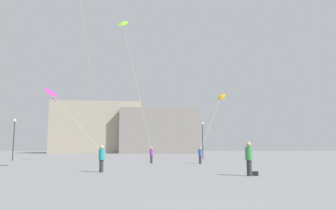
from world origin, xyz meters
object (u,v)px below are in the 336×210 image
object	(u,v)px
kite_magenta_delta	(52,93)
kite_lime_diamond	(123,24)
person_in_teal	(102,157)
person_in_green	(249,157)
building_left_hall	(99,129)
lamppost_east	(203,134)
lamppost_west	(14,133)
kite_amber_diamond	(221,97)
person_in_blue	(200,155)
person_in_purple	(151,154)
handbag_beside_flyer	(255,174)
building_centre_hall	(160,131)

from	to	relation	value
kite_magenta_delta	kite_lime_diamond	size ratio (longest dim) A/B	0.39
person_in_teal	kite_lime_diamond	bearing A→B (deg)	173.58
person_in_green	kite_lime_diamond	world-z (taller)	kite_lime_diamond
building_left_hall	lamppost_east	size ratio (longest dim) A/B	5.06
lamppost_west	kite_amber_diamond	bearing A→B (deg)	3.15
person_in_blue	lamppost_west	world-z (taller)	lamppost_west
person_in_purple	person_in_teal	bearing A→B (deg)	-15.28
person_in_purple	lamppost_west	world-z (taller)	lamppost_west
kite_amber_diamond	person_in_teal	bearing A→B (deg)	-119.57
person_in_teal	lamppost_west	bearing A→B (deg)	-151.55
person_in_teal	lamppost_west	xyz separation A→B (m)	(-14.07, 18.68, 2.41)
person_in_blue	handbag_beside_flyer	world-z (taller)	person_in_blue
handbag_beside_flyer	kite_magenta_delta	bearing A→B (deg)	151.93
kite_amber_diamond	kite_lime_diamond	bearing A→B (deg)	-150.04
person_in_blue	person_in_teal	bearing A→B (deg)	91.89
kite_amber_diamond	kite_lime_diamond	world-z (taller)	kite_lime_diamond
person_in_blue	kite_magenta_delta	size ratio (longest dim) A/B	0.29
person_in_green	kite_amber_diamond	size ratio (longest dim) A/B	0.18
person_in_green	person_in_blue	world-z (taller)	person_in_green
handbag_beside_flyer	lamppost_west	bearing A→B (deg)	137.19
building_centre_hall	person_in_purple	bearing A→B (deg)	-90.55
person_in_teal	lamppost_west	world-z (taller)	lamppost_west
kite_lime_diamond	lamppost_west	bearing A→B (deg)	158.14
person_in_blue	kite_lime_diamond	size ratio (longest dim) A/B	0.11
building_left_hall	handbag_beside_flyer	xyz separation A→B (m)	(23.68, -76.54, -6.89)
kite_magenta_delta	handbag_beside_flyer	xyz separation A→B (m)	(13.92, -7.43, -5.69)
kite_amber_diamond	kite_lime_diamond	xyz separation A→B (m)	(-11.88, -6.85, 6.95)
person_in_blue	lamppost_west	xyz separation A→B (m)	(-21.57, 8.02, 2.47)
person_in_purple	person_in_blue	world-z (taller)	person_in_purple
building_centre_hall	person_in_blue	bearing A→B (deg)	-85.76
person_in_blue	handbag_beside_flyer	size ratio (longest dim) A/B	4.99
person_in_blue	kite_amber_diamond	bearing A→B (deg)	-75.46
kite_lime_diamond	building_centre_hall	world-z (taller)	kite_lime_diamond
kite_lime_diamond	lamppost_west	xyz separation A→B (m)	(-13.58, 5.45, -11.60)
person_in_purple	handbag_beside_flyer	world-z (taller)	person_in_purple
building_left_hall	handbag_beside_flyer	size ratio (longest dim) A/B	79.45
person_in_green	handbag_beside_flyer	world-z (taller)	person_in_green
person_in_blue	person_in_teal	distance (m)	13.04
lamppost_west	kite_magenta_delta	bearing A→B (deg)	-56.77
lamppost_west	person_in_green	bearing A→B (deg)	-43.38
person_in_teal	lamppost_east	size ratio (longest dim) A/B	0.34
person_in_green	kite_lime_diamond	bearing A→B (deg)	-5.30
building_centre_hall	lamppost_west	world-z (taller)	building_centre_hall
person_in_teal	kite_magenta_delta	bearing A→B (deg)	-142.41
lamppost_west	person_in_blue	bearing A→B (deg)	-20.40
kite_lime_diamond	handbag_beside_flyer	size ratio (longest dim) A/B	44.54
person_in_green	kite_amber_diamond	bearing A→B (deg)	-41.88
person_in_green	kite_lime_diamond	distance (m)	23.09
building_centre_hall	lamppost_west	distance (m)	51.78
kite_lime_diamond	lamppost_east	world-z (taller)	kite_lime_diamond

